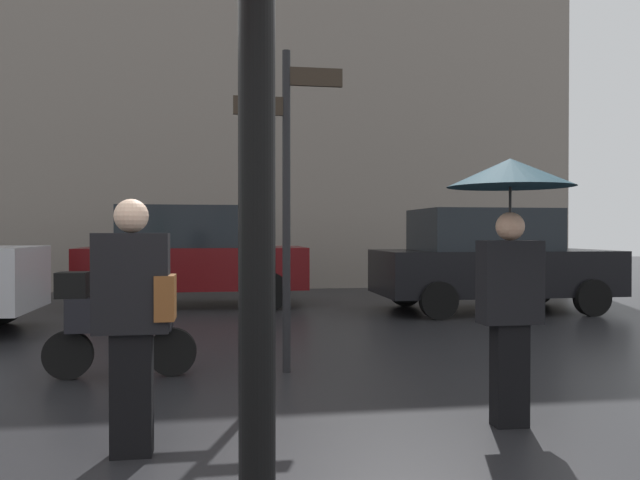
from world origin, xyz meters
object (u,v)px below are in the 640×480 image
object	(u,v)px
parked_car_right	(191,255)
parked_car_distant	(490,259)
parked_scooter	(116,319)
pedestrian_with_umbrella	(510,219)
pedestrian_with_bag	(134,310)
street_signpost	(287,178)

from	to	relation	value
parked_car_right	parked_car_distant	bearing A→B (deg)	-19.02
parked_scooter	parked_car_right	bearing A→B (deg)	79.02
pedestrian_with_umbrella	pedestrian_with_bag	xyz separation A→B (m)	(-2.57, -0.19, -0.58)
parked_car_distant	parked_scooter	bearing A→B (deg)	24.86
pedestrian_with_bag	parked_car_right	size ratio (longest dim) A/B	0.39
pedestrian_with_bag	street_signpost	bearing A→B (deg)	68.98
pedestrian_with_umbrella	parked_car_right	distance (m)	8.26
pedestrian_with_umbrella	parked_scooter	xyz separation A→B (m)	(-3.02, 2.01, -0.93)
parked_car_right	pedestrian_with_umbrella	bearing A→B (deg)	-73.94
parked_car_distant	street_signpost	xyz separation A→B (m)	(-4.03, -4.26, 1.01)
pedestrian_with_umbrella	pedestrian_with_bag	distance (m)	2.64
parked_car_distant	street_signpost	bearing A→B (deg)	34.69
parked_scooter	street_signpost	distance (m)	2.13
pedestrian_with_bag	parked_scooter	distance (m)	2.27
pedestrian_with_bag	street_signpost	world-z (taller)	street_signpost
parked_car_right	parked_car_distant	size ratio (longest dim) A/B	1.01
parked_scooter	parked_car_right	world-z (taller)	parked_car_right
parked_scooter	parked_car_distant	world-z (taller)	parked_car_distant
pedestrian_with_umbrella	parked_car_right	size ratio (longest dim) A/B	0.47
pedestrian_with_umbrella	parked_car_distant	world-z (taller)	pedestrian_with_umbrella
pedestrian_with_umbrella	street_signpost	xyz separation A→B (m)	(-1.38, 1.98, 0.43)
parked_car_right	parked_scooter	bearing A→B (deg)	-96.57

